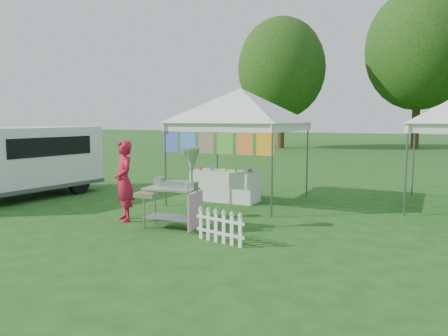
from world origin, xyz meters
The scene contains 9 objects.
ground centered at (0.00, 0.00, 0.00)m, with size 120.00×120.00×0.00m, color #1D4D16.
canopy_main centered at (0.00, 3.49, 2.99)m, with size 4.24×4.24×3.45m.
tree_left centered at (-6.00, 24.00, 5.83)m, with size 6.40×6.40×9.53m.
tree_mid centered at (3.00, 28.00, 7.14)m, with size 7.60×7.60×11.52m.
donut_cart centered at (0.12, 0.25, 0.98)m, with size 1.19×0.92×1.66m.
vendor centered at (-1.32, 0.35, 0.87)m, with size 0.64×0.42×1.75m, color red.
cargo_van centered at (-5.70, 1.17, 1.06)m, with size 2.43×4.91×1.96m.
picket_fence centered at (1.31, -0.26, 0.29)m, with size 1.06×0.25×0.56m.
display_table centered at (-0.41, 3.39, 0.40)m, with size 1.80×0.70×0.81m, color white.
Camera 1 is at (4.76, -7.02, 2.22)m, focal length 35.00 mm.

